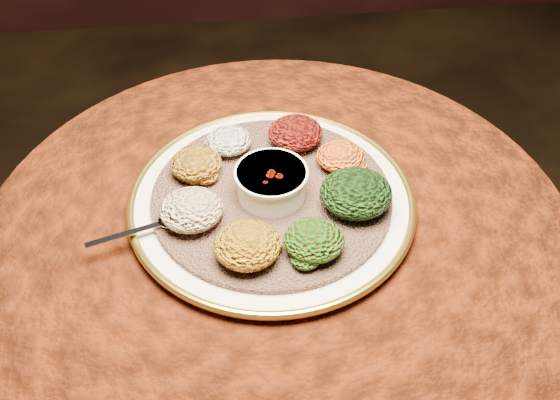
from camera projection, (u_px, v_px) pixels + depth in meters
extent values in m
cylinder|color=black|center=(278.00, 353.00, 1.28)|extent=(0.12, 0.12, 0.68)
cylinder|color=black|center=(278.00, 236.00, 1.03)|extent=(0.80, 0.80, 0.04)
cylinder|color=#411405|center=(278.00, 289.00, 1.13)|extent=(0.93, 0.93, 0.34)
cylinder|color=#411405|center=(278.00, 225.00, 1.01)|extent=(0.96, 0.96, 0.01)
cylinder|color=white|center=(272.00, 202.00, 1.02)|extent=(0.56, 0.56, 0.02)
torus|color=gold|center=(272.00, 199.00, 1.02)|extent=(0.47, 0.47, 0.01)
cylinder|color=#895A44|center=(272.00, 196.00, 1.01)|extent=(0.40, 0.40, 0.01)
cylinder|color=white|center=(271.00, 183.00, 0.99)|extent=(0.11, 0.11, 0.05)
cylinder|color=white|center=(271.00, 173.00, 0.98)|extent=(0.12, 0.12, 0.01)
cylinder|color=#680D05|center=(271.00, 176.00, 0.98)|extent=(0.09, 0.09, 0.01)
ellipsoid|color=silver|center=(172.00, 220.00, 0.96)|extent=(0.05, 0.03, 0.01)
cube|color=silver|center=(128.00, 233.00, 0.94)|extent=(0.13, 0.05, 0.00)
ellipsoid|color=silver|center=(229.00, 141.00, 1.08)|extent=(0.08, 0.07, 0.04)
ellipsoid|color=black|center=(296.00, 133.00, 1.08)|extent=(0.10, 0.09, 0.05)
ellipsoid|color=#B17A0E|center=(340.00, 156.00, 1.05)|extent=(0.08, 0.08, 0.04)
ellipsoid|color=black|center=(356.00, 193.00, 0.97)|extent=(0.11, 0.11, 0.05)
ellipsoid|color=#962609|center=(314.00, 240.00, 0.91)|extent=(0.09, 0.09, 0.04)
ellipsoid|color=#9F5B0E|center=(247.00, 245.00, 0.90)|extent=(0.10, 0.09, 0.05)
ellipsoid|color=maroon|center=(192.00, 210.00, 0.95)|extent=(0.10, 0.09, 0.05)
ellipsoid|color=#9B6912|center=(196.00, 164.00, 1.03)|extent=(0.09, 0.08, 0.04)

